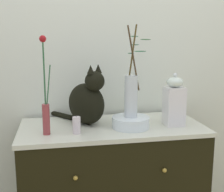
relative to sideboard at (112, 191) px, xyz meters
name	(u,v)px	position (x,y,z in m)	size (l,w,h in m)	color
wall_back	(103,51)	(0.00, 0.33, 0.86)	(4.40, 0.08, 2.60)	silver
sideboard	(112,191)	(0.00, 0.00, 0.00)	(1.10, 0.53, 0.87)	black
cat_sitting	(87,101)	(-0.14, 0.05, 0.58)	(0.37, 0.41, 0.37)	black
vase_slim_green	(46,105)	(-0.38, -0.10, 0.60)	(0.05, 0.04, 0.53)	#92383B
bowl_porcelain	(131,122)	(0.10, -0.06, 0.47)	(0.22, 0.22, 0.06)	white
vase_glass_clear	(131,92)	(0.10, -0.06, 0.64)	(0.13, 0.20, 0.53)	silver
jar_lidded_porcelain	(174,102)	(0.37, -0.06, 0.58)	(0.11, 0.11, 0.32)	white
candle_pillar	(77,125)	(-0.22, -0.12, 0.48)	(0.04, 0.04, 0.11)	silver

